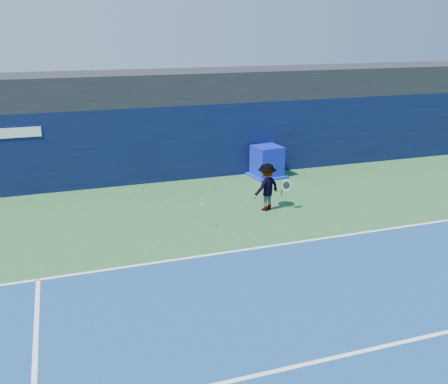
% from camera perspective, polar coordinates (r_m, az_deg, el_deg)
% --- Properties ---
extents(ground, '(80.00, 80.00, 0.00)m').
position_cam_1_polar(ground, '(11.43, 5.73, -12.98)').
color(ground, '#295C2E').
rests_on(ground, ground).
extents(baseline, '(24.00, 0.10, 0.01)m').
position_cam_1_polar(baseline, '(13.88, 0.66, -6.86)').
color(baseline, white).
rests_on(baseline, ground).
extents(service_line, '(24.00, 0.10, 0.01)m').
position_cam_1_polar(service_line, '(9.96, 10.66, -18.50)').
color(service_line, white).
rests_on(service_line, ground).
extents(stadium_band, '(36.00, 3.00, 1.20)m').
position_cam_1_polar(stadium_band, '(20.89, -7.15, 11.88)').
color(stadium_band, black).
rests_on(stadium_band, back_wall_assembly).
extents(back_wall_assembly, '(36.00, 1.03, 3.00)m').
position_cam_1_polar(back_wall_assembly, '(20.27, -6.35, 5.69)').
color(back_wall_assembly, black).
rests_on(back_wall_assembly, ground).
extents(equipment_cart, '(1.50, 1.50, 1.28)m').
position_cam_1_polar(equipment_cart, '(20.66, 4.93, 3.36)').
color(equipment_cart, '#0B15A4').
rests_on(equipment_cart, ground).
extents(tennis_player, '(1.34, 0.95, 1.62)m').
position_cam_1_polar(tennis_player, '(16.78, 4.89, 0.57)').
color(tennis_player, silver).
rests_on(tennis_player, ground).
extents(tennis_ball, '(0.07, 0.07, 0.07)m').
position_cam_1_polar(tennis_ball, '(15.07, -2.59, -1.47)').
color(tennis_ball, '#D4EA1A').
rests_on(tennis_ball, ground).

